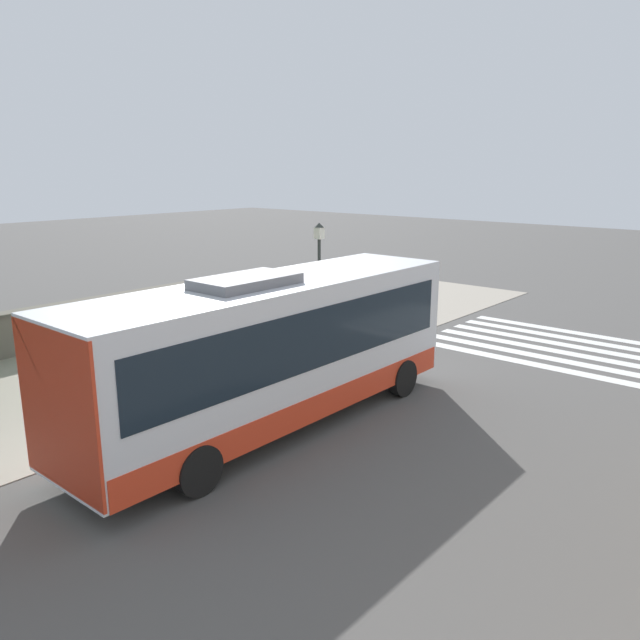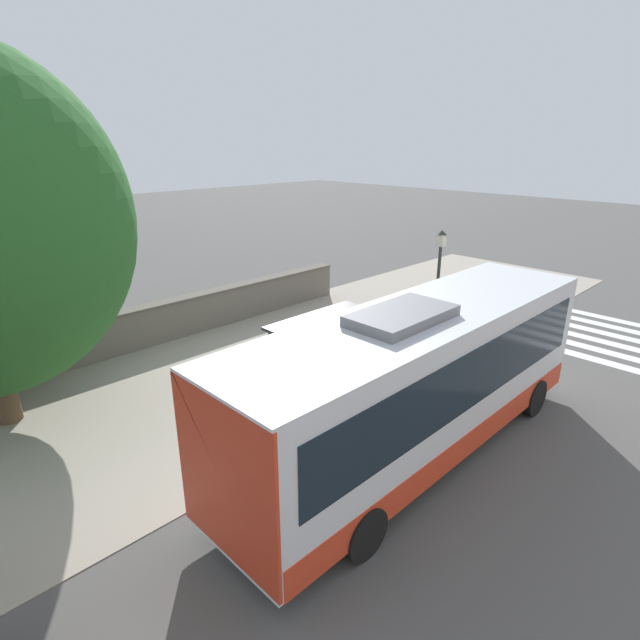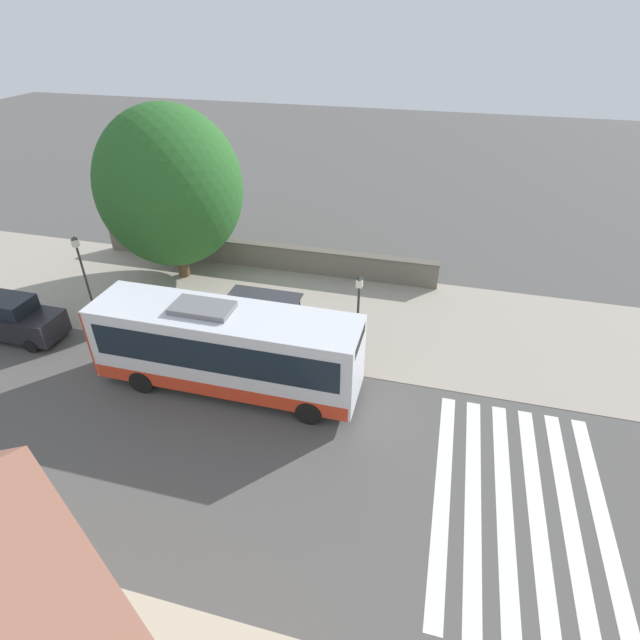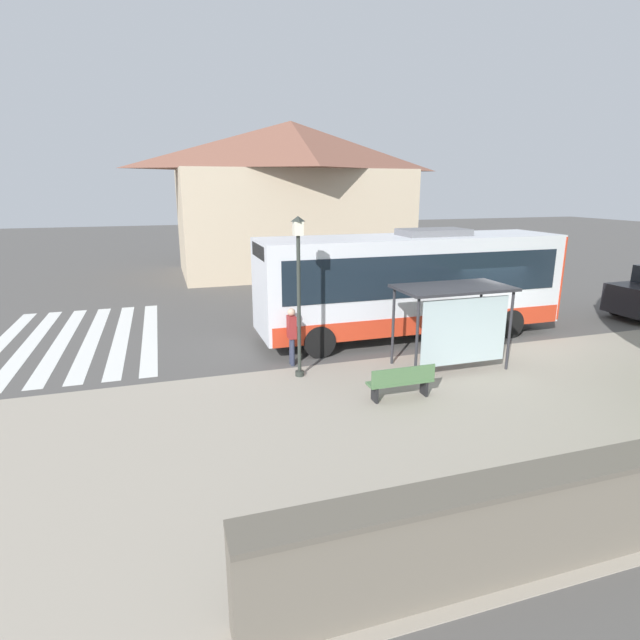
% 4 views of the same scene
% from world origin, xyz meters
% --- Properties ---
extents(ground_plane, '(120.00, 120.00, 0.00)m').
position_xyz_m(ground_plane, '(0.00, 0.00, 0.00)').
color(ground_plane, '#514F4C').
rests_on(ground_plane, ground).
extents(sidewalk_plaza, '(9.00, 44.00, 0.02)m').
position_xyz_m(sidewalk_plaza, '(-4.50, 0.00, 0.01)').
color(sidewalk_plaza, '#9E9384').
rests_on(sidewalk_plaza, ground).
extents(crosswalk_stripes, '(9.00, 5.25, 0.01)m').
position_xyz_m(crosswalk_stripes, '(5.00, 13.41, 0.00)').
color(crosswalk_stripes, silver).
rests_on(crosswalk_stripes, ground).
extents(stone_wall, '(0.60, 20.00, 1.46)m').
position_xyz_m(stone_wall, '(-8.55, 0.00, 0.74)').
color(stone_wall, '#6B6356').
rests_on(stone_wall, ground).
extents(bus, '(2.71, 10.47, 3.71)m').
position_xyz_m(bus, '(1.92, 2.36, 1.91)').
color(bus, silver).
rests_on(bus, ground).
extents(bus_shelter, '(1.73, 3.22, 2.39)m').
position_xyz_m(bus_shelter, '(-1.41, 2.72, 2.00)').
color(bus_shelter, '#2D2D33').
rests_on(bus_shelter, ground).
extents(pedestrian, '(0.34, 0.23, 1.71)m').
position_xyz_m(pedestrian, '(0.31, 7.00, 1.01)').
color(pedestrian, '#2D3347').
rests_on(pedestrian, ground).
extents(bench, '(0.40, 1.68, 0.88)m').
position_xyz_m(bench, '(-2.93, 5.09, 0.48)').
color(bench, '#4C7247').
rests_on(bench, ground).
extents(street_lamp_near, '(0.28, 0.28, 4.36)m').
position_xyz_m(street_lamp_near, '(-0.67, 7.04, 2.58)').
color(street_lamp_near, '#2D332D').
rests_on(street_lamp_near, ground).
extents(street_lamp_far, '(0.28, 0.28, 4.45)m').
position_xyz_m(street_lamp_far, '(-0.93, -5.91, 2.63)').
color(street_lamp_far, '#2D332D').
rests_on(street_lamp_far, ground).
extents(shade_tree, '(7.46, 7.46, 9.23)m').
position_xyz_m(shade_tree, '(-6.33, -4.02, 5.12)').
color(shade_tree, brown).
rests_on(shade_tree, ground).
extents(parked_car_behind_bus, '(1.87, 4.66, 2.07)m').
position_xyz_m(parked_car_behind_bus, '(1.20, -8.66, 1.00)').
color(parked_car_behind_bus, black).
rests_on(parked_car_behind_bus, ground).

